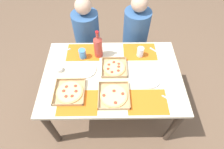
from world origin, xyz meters
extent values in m
plane|color=brown|center=(0.00, 0.00, 0.00)|extent=(6.00, 6.00, 0.00)
cylinder|color=#3F3328|center=(-0.63, -0.40, 0.35)|extent=(0.07, 0.07, 0.69)
cylinder|color=#3F3328|center=(0.63, -0.40, 0.35)|extent=(0.07, 0.07, 0.69)
cylinder|color=#3F3328|center=(-0.63, 0.40, 0.35)|extent=(0.07, 0.07, 0.69)
cylinder|color=#3F3328|center=(0.63, 0.40, 0.35)|extent=(0.07, 0.07, 0.69)
cube|color=beige|center=(0.00, 0.00, 0.71)|extent=(1.39, 0.92, 0.03)
cube|color=orange|center=(-0.31, -0.31, 0.72)|extent=(0.36, 0.26, 0.00)
cube|color=orange|center=(0.31, -0.31, 0.72)|extent=(0.36, 0.26, 0.00)
cube|color=orange|center=(-0.31, 0.31, 0.72)|extent=(0.36, 0.26, 0.00)
cube|color=orange|center=(0.31, 0.31, 0.72)|extent=(0.36, 0.26, 0.00)
cube|color=tan|center=(-0.40, -0.21, 0.72)|extent=(0.28, 0.28, 0.01)
cube|color=tan|center=(-0.53, -0.21, 0.74)|extent=(0.01, 0.28, 0.03)
cube|color=tan|center=(-0.26, -0.21, 0.74)|extent=(0.01, 0.28, 0.03)
cube|color=tan|center=(-0.40, -0.34, 0.74)|extent=(0.28, 0.01, 0.03)
cube|color=tan|center=(-0.40, -0.07, 0.74)|extent=(0.28, 0.01, 0.03)
cylinder|color=#E0B76B|center=(-0.40, -0.21, 0.73)|extent=(0.25, 0.25, 0.01)
cylinder|color=#EFD67F|center=(-0.40, -0.21, 0.74)|extent=(0.22, 0.22, 0.00)
cylinder|color=red|center=(-0.33, -0.21, 0.74)|extent=(0.03, 0.03, 0.00)
cylinder|color=red|center=(-0.34, -0.15, 0.74)|extent=(0.03, 0.03, 0.00)
cylinder|color=red|center=(-0.43, -0.15, 0.74)|extent=(0.03, 0.03, 0.00)
cylinder|color=red|center=(-0.45, -0.20, 0.74)|extent=(0.03, 0.03, 0.00)
cylinder|color=red|center=(-0.42, -0.26, 0.74)|extent=(0.03, 0.03, 0.00)
cylinder|color=red|center=(-0.36, -0.26, 0.74)|extent=(0.03, 0.03, 0.00)
cube|color=tan|center=(0.01, -0.25, 0.72)|extent=(0.28, 0.28, 0.01)
cube|color=tan|center=(-0.13, -0.25, 0.74)|extent=(0.01, 0.28, 0.03)
cube|color=tan|center=(0.15, -0.25, 0.74)|extent=(0.01, 0.28, 0.03)
cube|color=tan|center=(0.01, -0.39, 0.74)|extent=(0.28, 0.01, 0.03)
cube|color=tan|center=(0.01, -0.11, 0.74)|extent=(0.28, 0.01, 0.03)
cylinder|color=#E0B76B|center=(0.01, -0.25, 0.73)|extent=(0.25, 0.25, 0.01)
cylinder|color=#EFD67F|center=(0.01, -0.25, 0.74)|extent=(0.22, 0.22, 0.00)
cylinder|color=red|center=(0.10, -0.24, 0.74)|extent=(0.03, 0.03, 0.00)
cylinder|color=red|center=(0.02, -0.21, 0.74)|extent=(0.03, 0.03, 0.00)
cylinder|color=red|center=(-0.08, -0.25, 0.74)|extent=(0.03, 0.03, 0.00)
cylinder|color=red|center=(0.03, -0.33, 0.74)|extent=(0.03, 0.03, 0.00)
cube|color=tan|center=(0.02, 0.08, 0.72)|extent=(0.25, 0.25, 0.01)
cube|color=tan|center=(-0.10, 0.08, 0.74)|extent=(0.01, 0.25, 0.03)
cube|color=tan|center=(0.15, 0.08, 0.74)|extent=(0.01, 0.25, 0.03)
cube|color=tan|center=(0.02, -0.05, 0.74)|extent=(0.25, 0.01, 0.03)
cube|color=tan|center=(0.02, 0.20, 0.74)|extent=(0.25, 0.01, 0.03)
cylinder|color=#E0B76B|center=(0.02, 0.08, 0.73)|extent=(0.22, 0.22, 0.01)
cylinder|color=#EFD67F|center=(0.02, 0.08, 0.74)|extent=(0.20, 0.20, 0.00)
cylinder|color=red|center=(0.07, 0.08, 0.74)|extent=(0.03, 0.03, 0.00)
cylinder|color=red|center=(0.07, 0.12, 0.74)|extent=(0.03, 0.03, 0.00)
cylinder|color=red|center=(0.02, 0.14, 0.74)|extent=(0.03, 0.03, 0.00)
cylinder|color=red|center=(-0.03, 0.11, 0.74)|extent=(0.03, 0.03, 0.00)
cylinder|color=red|center=(-0.04, 0.06, 0.74)|extent=(0.03, 0.03, 0.00)
cylinder|color=red|center=(0.00, 0.01, 0.74)|extent=(0.03, 0.03, 0.00)
cylinder|color=red|center=(0.06, 0.03, 0.74)|extent=(0.03, 0.03, 0.00)
cylinder|color=white|center=(-0.27, 0.06, 0.73)|extent=(0.21, 0.21, 0.01)
cylinder|color=white|center=(-0.27, 0.06, 0.73)|extent=(0.22, 0.22, 0.01)
cylinder|color=white|center=(0.36, -0.08, 0.73)|extent=(0.19, 0.19, 0.01)
cylinder|color=white|center=(0.36, -0.08, 0.73)|extent=(0.20, 0.20, 0.01)
cylinder|color=#B2382D|center=(-0.14, 0.27, 0.83)|extent=(0.09, 0.09, 0.22)
cone|color=#B2382D|center=(-0.14, 0.27, 0.96)|extent=(0.09, 0.09, 0.04)
cylinder|color=#B2382D|center=(-0.14, 0.27, 1.00)|extent=(0.03, 0.03, 0.06)
cylinder|color=red|center=(-0.14, 0.27, 1.04)|extent=(0.03, 0.03, 0.01)
cylinder|color=silver|center=(0.31, 0.26, 0.78)|extent=(0.07, 0.07, 0.11)
cylinder|color=teal|center=(-0.31, 0.24, 0.77)|extent=(0.08, 0.08, 0.11)
cylinder|color=white|center=(-0.53, 0.06, 0.74)|extent=(0.07, 0.07, 0.04)
cube|color=#B7B7BC|center=(0.51, 0.30, 0.72)|extent=(0.16, 0.16, 0.00)
cube|color=#B7B7BC|center=(-0.55, 0.33, 0.72)|extent=(0.18, 0.10, 0.00)
cube|color=#B7B7BC|center=(0.53, -0.30, 0.72)|extent=(0.17, 0.12, 0.00)
cylinder|color=#33598C|center=(-0.31, 0.72, 0.46)|extent=(0.32, 0.32, 0.93)
sphere|color=#D1A889|center=(-0.31, 0.72, 1.03)|extent=(0.19, 0.19, 0.19)
cylinder|color=#33598C|center=(0.31, 0.72, 0.48)|extent=(0.32, 0.32, 0.96)
sphere|color=#D1A889|center=(0.31, 0.72, 1.06)|extent=(0.19, 0.19, 0.19)
camera|label=1|loc=(-0.01, -1.09, 2.16)|focal=28.89mm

